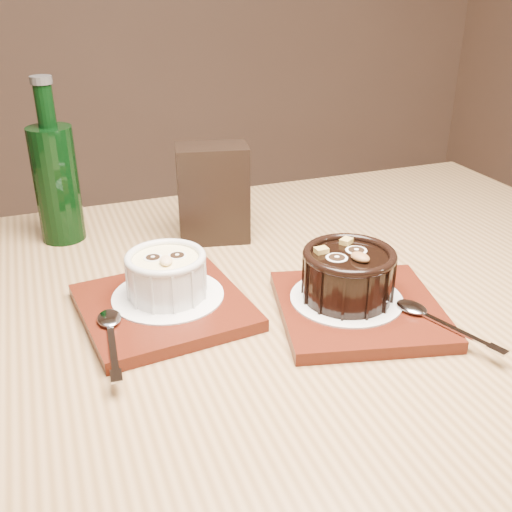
{
  "coord_description": "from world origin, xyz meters",
  "views": [
    {
      "loc": [
        -0.04,
        -0.39,
        1.11
      ],
      "look_at": [
        0.14,
        0.19,
        0.81
      ],
      "focal_mm": 42.0,
      "sensor_mm": 36.0,
      "label": 1
    }
  ],
  "objects_px": {
    "tray_right": "(359,309)",
    "ramekin_dark": "(348,272)",
    "table": "(245,368)",
    "ramekin_white": "(166,273)",
    "condiment_stand": "(213,194)",
    "green_bottle": "(56,180)",
    "tray_left": "(164,307)"
  },
  "relations": [
    {
      "from": "table",
      "to": "tray_right",
      "type": "xyz_separation_m",
      "value": [
        0.12,
        -0.06,
        0.1
      ]
    },
    {
      "from": "ramekin_white",
      "to": "green_bottle",
      "type": "bearing_deg",
      "value": 120.4
    },
    {
      "from": "tray_left",
      "to": "ramekin_dark",
      "type": "distance_m",
      "value": 0.22
    },
    {
      "from": "tray_right",
      "to": "condiment_stand",
      "type": "bearing_deg",
      "value": 112.59
    },
    {
      "from": "tray_left",
      "to": "tray_right",
      "type": "distance_m",
      "value": 0.22
    },
    {
      "from": "ramekin_white",
      "to": "condiment_stand",
      "type": "height_order",
      "value": "condiment_stand"
    },
    {
      "from": "ramekin_white",
      "to": "ramekin_dark",
      "type": "height_order",
      "value": "ramekin_dark"
    },
    {
      "from": "tray_left",
      "to": "ramekin_white",
      "type": "height_order",
      "value": "ramekin_white"
    },
    {
      "from": "table",
      "to": "ramekin_white",
      "type": "relative_size",
      "value": 13.45
    },
    {
      "from": "table",
      "to": "tray_right",
      "type": "height_order",
      "value": "tray_right"
    },
    {
      "from": "tray_left",
      "to": "condiment_stand",
      "type": "distance_m",
      "value": 0.23
    },
    {
      "from": "tray_left",
      "to": "condiment_stand",
      "type": "height_order",
      "value": "condiment_stand"
    },
    {
      "from": "ramekin_dark",
      "to": "green_bottle",
      "type": "height_order",
      "value": "green_bottle"
    },
    {
      "from": "table",
      "to": "ramekin_white",
      "type": "bearing_deg",
      "value": 165.38
    },
    {
      "from": "condiment_stand",
      "to": "ramekin_dark",
      "type": "bearing_deg",
      "value": -68.17
    },
    {
      "from": "ramekin_dark",
      "to": "tray_left",
      "type": "bearing_deg",
      "value": 143.28
    },
    {
      "from": "ramekin_white",
      "to": "tray_right",
      "type": "relative_size",
      "value": 0.52
    },
    {
      "from": "tray_left",
      "to": "green_bottle",
      "type": "bearing_deg",
      "value": 112.66
    },
    {
      "from": "tray_right",
      "to": "ramekin_dark",
      "type": "distance_m",
      "value": 0.05
    },
    {
      "from": "ramekin_white",
      "to": "ramekin_dark",
      "type": "distance_m",
      "value": 0.21
    },
    {
      "from": "table",
      "to": "ramekin_dark",
      "type": "height_order",
      "value": "ramekin_dark"
    },
    {
      "from": "condiment_stand",
      "to": "green_bottle",
      "type": "xyz_separation_m",
      "value": [
        -0.21,
        0.07,
        0.02
      ]
    },
    {
      "from": "tray_right",
      "to": "green_bottle",
      "type": "distance_m",
      "value": 0.46
    },
    {
      "from": "tray_left",
      "to": "tray_right",
      "type": "relative_size",
      "value": 1.0
    },
    {
      "from": "green_bottle",
      "to": "condiment_stand",
      "type": "bearing_deg",
      "value": -17.19
    },
    {
      "from": "tray_left",
      "to": "tray_right",
      "type": "bearing_deg",
      "value": -18.26
    },
    {
      "from": "tray_left",
      "to": "ramekin_dark",
      "type": "height_order",
      "value": "ramekin_dark"
    },
    {
      "from": "ramekin_white",
      "to": "condiment_stand",
      "type": "xyz_separation_m",
      "value": [
        0.1,
        0.18,
        0.02
      ]
    },
    {
      "from": "tray_right",
      "to": "ramekin_dark",
      "type": "bearing_deg",
      "value": 124.33
    },
    {
      "from": "ramekin_white",
      "to": "table",
      "type": "bearing_deg",
      "value": -9.16
    },
    {
      "from": "condiment_stand",
      "to": "green_bottle",
      "type": "height_order",
      "value": "green_bottle"
    },
    {
      "from": "tray_left",
      "to": "ramekin_white",
      "type": "relative_size",
      "value": 1.94
    }
  ]
}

